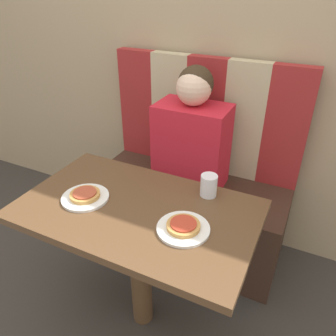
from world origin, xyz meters
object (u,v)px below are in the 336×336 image
(plate_left, at_px, (85,197))
(drinking_cup, at_px, (209,185))
(person, at_px, (192,134))
(plate_right, at_px, (183,229))
(pizza_left, at_px, (85,194))
(pizza_right, at_px, (183,225))

(plate_left, bearing_deg, drinking_cup, 29.05)
(person, bearing_deg, drinking_cup, -58.31)
(plate_right, distance_m, pizza_left, 0.46)
(pizza_right, distance_m, drinking_cup, 0.26)
(plate_right, xyz_separation_m, pizza_left, (-0.46, -0.00, 0.02))
(person, bearing_deg, plate_left, -109.77)
(plate_right, relative_size, pizza_right, 1.58)
(person, relative_size, pizza_right, 5.20)
(plate_left, distance_m, pizza_left, 0.02)
(plate_left, relative_size, drinking_cup, 2.07)
(person, distance_m, pizza_right, 0.68)
(plate_right, height_order, pizza_right, pizza_right)
(plate_left, bearing_deg, pizza_right, -0.00)
(person, xyz_separation_m, drinking_cup, (0.24, -0.38, -0.04))
(person, xyz_separation_m, plate_right, (0.23, -0.64, -0.08))
(plate_left, xyz_separation_m, pizza_left, (0.00, -0.00, 0.02))
(drinking_cup, bearing_deg, plate_left, -150.95)
(pizza_left, xyz_separation_m, drinking_cup, (0.47, 0.26, 0.03))
(pizza_left, distance_m, drinking_cup, 0.53)
(drinking_cup, bearing_deg, pizza_left, -150.95)
(person, height_order, drinking_cup, person)
(plate_left, xyz_separation_m, drinking_cup, (0.47, 0.26, 0.04))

